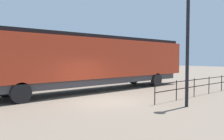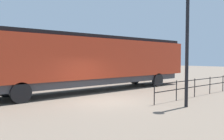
# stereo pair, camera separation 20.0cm
# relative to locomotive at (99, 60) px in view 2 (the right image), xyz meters

# --- Properties ---
(ground_plane) EXTENTS (120.00, 120.00, 0.00)m
(ground_plane) POSITION_rel_locomotive_xyz_m (3.79, -2.40, -2.21)
(ground_plane) COLOR #756656
(locomotive) EXTENTS (2.92, 17.49, 3.90)m
(locomotive) POSITION_rel_locomotive_xyz_m (0.00, 0.00, 0.00)
(locomotive) COLOR red
(locomotive) RESTS_ON ground_plane
(lamp_post) EXTENTS (0.50, 0.50, 5.66)m
(lamp_post) POSITION_rel_locomotive_xyz_m (7.36, -0.40, 1.74)
(lamp_post) COLOR black
(lamp_post) RESTS_ON ground_plane
(platform_fence) EXTENTS (0.05, 9.54, 1.12)m
(platform_fence) POSITION_rel_locomotive_xyz_m (6.11, 3.49, -1.48)
(platform_fence) COLOR black
(platform_fence) RESTS_ON ground_plane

